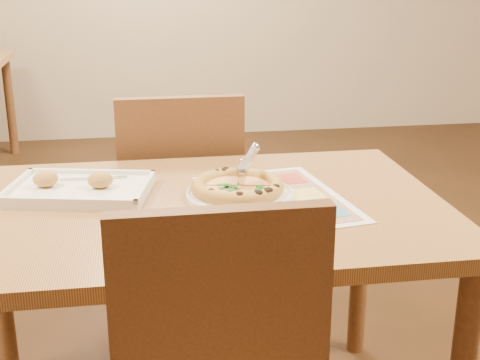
{
  "coord_description": "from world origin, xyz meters",
  "views": [
    {
      "loc": [
        -0.14,
        -1.62,
        1.33
      ],
      "look_at": [
        0.12,
        0.03,
        0.77
      ],
      "focal_mm": 50.0,
      "sensor_mm": 36.0,
      "label": 1
    }
  ],
  "objects": [
    {
      "name": "pizza_cutter",
      "position": [
        0.15,
        0.07,
        0.8
      ],
      "size": [
        0.08,
        0.14,
        0.09
      ],
      "rotation": [
        0.0,
        0.0,
        1.08
      ],
      "color": "silver",
      "rests_on": "pizza"
    },
    {
      "name": "pizza",
      "position": [
        0.12,
        0.04,
        0.75
      ],
      "size": [
        0.25,
        0.25,
        0.04
      ],
      "rotation": [
        0.0,
        0.0,
        -0.18
      ],
      "color": "gold",
      "rests_on": "plate"
    },
    {
      "name": "appetizer_tray",
      "position": [
        -0.3,
        0.12,
        0.74
      ],
      "size": [
        0.41,
        0.32,
        0.06
      ],
      "rotation": [
        0.0,
        0.0,
        -0.21
      ],
      "color": "white",
      "rests_on": "dining_table"
    },
    {
      "name": "chair_far",
      "position": [
        -0.0,
        0.6,
        0.57
      ],
      "size": [
        0.42,
        0.42,
        0.47
      ],
      "rotation": [
        0.0,
        0.0,
        3.14
      ],
      "color": "brown",
      "rests_on": "ground"
    },
    {
      "name": "plate",
      "position": [
        0.12,
        0.03,
        0.73
      ],
      "size": [
        0.36,
        0.36,
        0.02
      ],
      "primitive_type": "cylinder",
      "rotation": [
        0.0,
        0.0,
        -0.29
      ],
      "color": "white",
      "rests_on": "dining_table"
    },
    {
      "name": "dining_table",
      "position": [
        0.0,
        0.0,
        0.63
      ],
      "size": [
        1.3,
        0.85,
        0.72
      ],
      "color": "#A67142",
      "rests_on": "ground"
    },
    {
      "name": "menu",
      "position": [
        0.21,
        0.01,
        0.72
      ],
      "size": [
        0.41,
        0.52,
        0.0
      ],
      "primitive_type": "cube",
      "rotation": [
        0.0,
        0.0,
        0.16
      ],
      "color": "white",
      "rests_on": "dining_table"
    }
  ]
}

